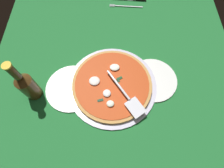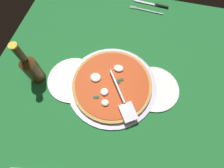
{
  "view_description": "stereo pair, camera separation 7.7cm",
  "coord_description": "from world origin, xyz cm",
  "px_view_note": "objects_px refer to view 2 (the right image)",
  "views": [
    {
      "loc": [
        0.98,
        36.87,
        71.47
      ],
      "look_at": [
        1.15,
        4.08,
        2.13
      ],
      "focal_mm": 28.08,
      "sensor_mm": 36.0,
      "label": 1
    },
    {
      "loc": [
        -6.62,
        35.94,
        71.47
      ],
      "look_at": [
        1.15,
        4.08,
        2.13
      ],
      "focal_mm": 28.08,
      "sensor_mm": 36.0,
      "label": 2
    }
  ],
  "objects_px": {
    "pizza_server": "(122,97)",
    "beer_bottle": "(31,68)",
    "dinner_plate_right": "(73,80)",
    "pizza": "(112,84)",
    "dinner_plate_left": "(154,89)",
    "place_setting_near": "(150,8)"
  },
  "relations": [
    {
      "from": "dinner_plate_right",
      "to": "pizza",
      "type": "distance_m",
      "value": 0.18
    },
    {
      "from": "dinner_plate_right",
      "to": "beer_bottle",
      "type": "height_order",
      "value": "beer_bottle"
    },
    {
      "from": "place_setting_near",
      "to": "beer_bottle",
      "type": "distance_m",
      "value": 0.71
    },
    {
      "from": "place_setting_near",
      "to": "beer_bottle",
      "type": "relative_size",
      "value": 0.89
    },
    {
      "from": "dinner_plate_left",
      "to": "pizza_server",
      "type": "bearing_deg",
      "value": 34.64
    },
    {
      "from": "dinner_plate_right",
      "to": "pizza",
      "type": "xyz_separation_m",
      "value": [
        -0.18,
        -0.01,
        0.01
      ]
    },
    {
      "from": "dinner_plate_left",
      "to": "pizza",
      "type": "xyz_separation_m",
      "value": [
        0.18,
        0.03,
        0.01
      ]
    },
    {
      "from": "dinner_plate_right",
      "to": "place_setting_near",
      "type": "relative_size",
      "value": 1.07
    },
    {
      "from": "pizza",
      "to": "pizza_server",
      "type": "xyz_separation_m",
      "value": [
        -0.06,
        0.06,
        0.02
      ]
    },
    {
      "from": "pizza_server",
      "to": "beer_bottle",
      "type": "xyz_separation_m",
      "value": [
        0.39,
        -0.02,
        0.04
      ]
    },
    {
      "from": "dinner_plate_right",
      "to": "pizza_server",
      "type": "bearing_deg",
      "value": 169.2
    },
    {
      "from": "pizza",
      "to": "place_setting_near",
      "type": "relative_size",
      "value": 1.66
    },
    {
      "from": "place_setting_near",
      "to": "pizza",
      "type": "bearing_deg",
      "value": 83.44
    },
    {
      "from": "dinner_plate_right",
      "to": "pizza",
      "type": "height_order",
      "value": "pizza"
    },
    {
      "from": "beer_bottle",
      "to": "pizza_server",
      "type": "bearing_deg",
      "value": 176.93
    },
    {
      "from": "dinner_plate_right",
      "to": "place_setting_near",
      "type": "bearing_deg",
      "value": -117.16
    },
    {
      "from": "dinner_plate_left",
      "to": "dinner_plate_right",
      "type": "height_order",
      "value": "same"
    },
    {
      "from": "pizza_server",
      "to": "beer_bottle",
      "type": "relative_size",
      "value": 0.91
    },
    {
      "from": "dinner_plate_left",
      "to": "pizza_server",
      "type": "distance_m",
      "value": 0.16
    },
    {
      "from": "dinner_plate_left",
      "to": "pizza",
      "type": "height_order",
      "value": "pizza"
    },
    {
      "from": "pizza_server",
      "to": "beer_bottle",
      "type": "bearing_deg",
      "value": -127.61
    },
    {
      "from": "pizza",
      "to": "beer_bottle",
      "type": "relative_size",
      "value": 1.48
    }
  ]
}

